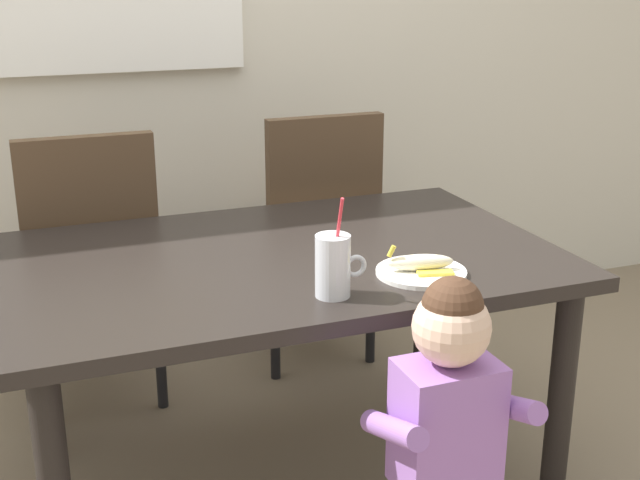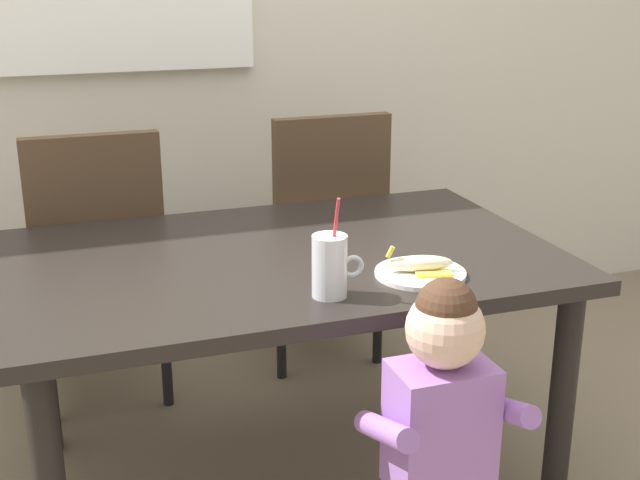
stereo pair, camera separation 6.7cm
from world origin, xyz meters
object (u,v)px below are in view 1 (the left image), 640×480
Objects in this scene: milk_cup at (333,269)px; snack_plate at (421,272)px; dining_chair_right at (314,224)px; dining_table at (283,284)px; toddler_standing at (447,411)px; dining_chair_left at (90,255)px; peeled_banana at (421,263)px.

snack_plate is (0.26, 0.05, -0.06)m from milk_cup.
dining_chair_right reaches higher than snack_plate.
milk_cup is at bearing -168.47° from snack_plate.
toddler_standing is at bearing -74.85° from dining_table.
dining_chair_right is 1.36m from toddler_standing.
milk_cup is at bearing 117.38° from toddler_standing.
dining_chair_right is at bearing 85.27° from snack_plate.
dining_table is 0.65m from toddler_standing.
dining_chair_left reaches higher than snack_plate.
dining_table is at bearing 134.99° from peeled_banana.
snack_plate is 1.31× the size of peeled_banana.
toddler_standing is at bearing 115.63° from dining_chair_left.
peeled_banana is (-0.00, -0.00, 0.03)m from snack_plate.
dining_chair_left reaches higher than dining_table.
dining_table is at bearing 92.78° from milk_cup.
milk_cup is (0.46, -0.99, 0.23)m from dining_chair_left.
dining_chair_left is 4.17× the size of snack_plate.
toddler_standing is at bearing 81.93° from dining_chair_right.
snack_plate is at bearing 11.53° from milk_cup.
toddler_standing is 4.77× the size of peeled_banana.
milk_cup is at bearing -168.65° from peeled_banana.
toddler_standing is at bearing -107.30° from snack_plate.
peeled_banana reaches higher than snack_plate.
dining_table is 0.40m from snack_plate.
dining_table is at bearing 63.62° from dining_chair_right.
dining_chair_left is 1.20m from peeled_banana.
milk_cup is 1.42× the size of peeled_banana.
milk_cup reaches higher than toddler_standing.
dining_chair_right is at bearing 63.62° from dining_table.
snack_plate is at bearing 72.70° from toddler_standing.
milk_cup is at bearing -87.22° from dining_table.
dining_chair_left is at bearing 127.69° from snack_plate.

